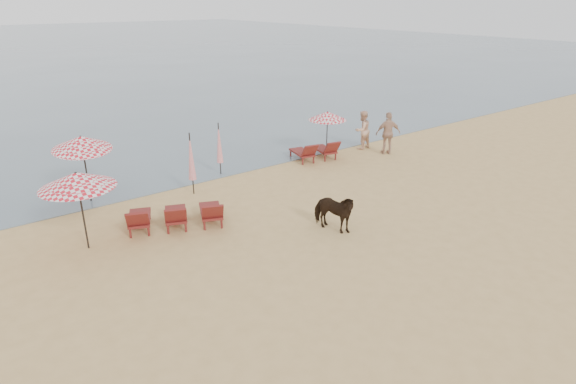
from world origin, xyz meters
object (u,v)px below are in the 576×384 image
(umbrella_closed_left, at_px, (191,157))
(cow, at_px, (333,212))
(lounger_cluster_left, at_px, (176,215))
(umbrella_closed_right, at_px, (219,143))
(beachgoer_right_b, at_px, (388,133))
(umbrella_open_left_a, at_px, (77,180))
(umbrella_open_left_b, at_px, (82,143))
(beachgoer_right_a, at_px, (362,130))
(lounger_cluster_right, at_px, (315,150))
(umbrella_open_right, at_px, (328,116))

(umbrella_closed_left, bearing_deg, cow, -69.14)
(lounger_cluster_left, height_order, umbrella_closed_right, umbrella_closed_right)
(umbrella_closed_left, relative_size, cow, 1.53)
(umbrella_closed_right, xyz_separation_m, cow, (0.22, -6.61, -0.70))
(lounger_cluster_left, bearing_deg, umbrella_closed_left, 75.54)
(lounger_cluster_left, height_order, beachgoer_right_b, beachgoer_right_b)
(lounger_cluster_left, distance_m, cow, 4.91)
(umbrella_open_left_a, bearing_deg, beachgoer_right_b, 7.75)
(umbrella_closed_right, relative_size, cow, 1.44)
(umbrella_open_left_b, distance_m, beachgoer_right_a, 12.48)
(umbrella_open_left_a, relative_size, cow, 1.55)
(cow, height_order, beachgoer_right_a, beachgoer_right_a)
(umbrella_closed_left, bearing_deg, lounger_cluster_left, -127.34)
(beachgoer_right_b, bearing_deg, umbrella_open_left_b, 19.40)
(lounger_cluster_right, distance_m, beachgoer_right_a, 2.95)
(umbrella_open_left_b, xyz_separation_m, beachgoer_right_a, (12.37, -1.12, -1.26))
(umbrella_open_left_b, height_order, umbrella_closed_left, umbrella_open_left_b)
(lounger_cluster_right, distance_m, umbrella_closed_right, 4.52)
(umbrella_closed_right, bearing_deg, lounger_cluster_left, -135.65)
(umbrella_open_left_b, relative_size, umbrella_closed_left, 1.08)
(lounger_cluster_right, bearing_deg, lounger_cluster_left, -149.31)
(umbrella_open_left_b, bearing_deg, umbrella_open_right, 19.47)
(lounger_cluster_left, bearing_deg, beachgoer_right_a, 36.66)
(umbrella_open_left_b, bearing_deg, lounger_cluster_left, -42.77)
(umbrella_open_left_b, relative_size, cow, 1.66)
(lounger_cluster_left, height_order, cow, cow)
(umbrella_open_right, height_order, umbrella_closed_right, umbrella_closed_right)
(umbrella_open_right, height_order, umbrella_closed_left, umbrella_closed_left)
(lounger_cluster_left, distance_m, umbrella_closed_left, 3.01)
(umbrella_open_right, distance_m, beachgoer_right_b, 3.00)
(lounger_cluster_left, bearing_deg, cow, -16.75)
(lounger_cluster_right, distance_m, cow, 7.10)
(beachgoer_right_a, relative_size, beachgoer_right_b, 0.94)
(lounger_cluster_left, relative_size, umbrella_open_left_a, 1.41)
(umbrella_closed_right, xyz_separation_m, beachgoer_right_b, (7.62, -2.13, -0.36))
(beachgoer_right_b, bearing_deg, umbrella_closed_right, 14.57)
(umbrella_open_left_a, distance_m, cow, 7.41)
(lounger_cluster_left, distance_m, beachgoer_right_b, 11.27)
(lounger_cluster_left, bearing_deg, beachgoer_right_b, 29.80)
(umbrella_open_left_a, height_order, beachgoer_right_a, umbrella_open_left_a)
(umbrella_closed_right, height_order, cow, umbrella_closed_right)
(lounger_cluster_right, height_order, umbrella_open_right, umbrella_open_right)
(lounger_cluster_right, relative_size, umbrella_open_left_a, 0.88)
(lounger_cluster_left, distance_m, umbrella_open_left_a, 3.13)
(umbrella_open_right, relative_size, cow, 1.37)
(lounger_cluster_left, height_order, umbrella_open_right, umbrella_open_right)
(umbrella_closed_right, bearing_deg, lounger_cluster_right, -10.93)
(umbrella_open_left_b, xyz_separation_m, umbrella_closed_right, (5.11, -0.29, -0.84))
(lounger_cluster_right, relative_size, cow, 1.37)
(umbrella_open_left_a, xyz_separation_m, umbrella_open_left_b, (1.08, 3.49, 0.06))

